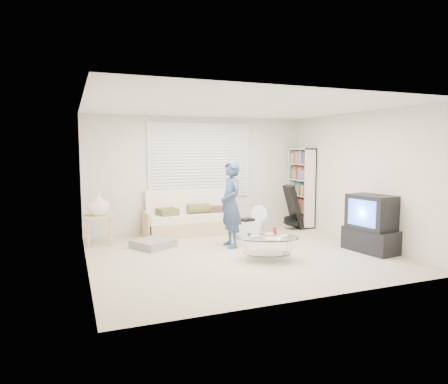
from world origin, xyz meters
name	(u,v)px	position (x,y,z in m)	size (l,w,h in m)	color
ground	(240,253)	(0.00, 0.00, 0.00)	(5.00, 5.00, 0.00)	tan
room_shell	(230,159)	(0.00, 0.48, 1.63)	(5.02, 4.52, 2.51)	beige
window_blinds	(200,161)	(0.00, 2.20, 1.55)	(2.32, 0.08, 1.62)	silver
futon_sofa	(190,219)	(-0.34, 1.87, 0.31)	(1.94, 0.78, 0.95)	tan
grey_floor_pillow	(153,243)	(-1.32, 0.98, 0.07)	(0.63, 0.63, 0.14)	gray
side_table	(98,206)	(-2.22, 1.53, 0.73)	(0.50, 0.40, 0.99)	tan
bookshelf	(301,188)	(2.32, 1.78, 0.91)	(0.29, 0.77, 1.82)	white
guitar_case	(293,210)	(1.95, 1.50, 0.44)	(0.41, 0.37, 0.98)	black
floor_fan	(258,217)	(1.06, 1.46, 0.35)	(0.38, 0.24, 0.60)	white
storage_bin	(247,228)	(0.73, 1.32, 0.16)	(0.54, 0.41, 0.35)	white
tv_unit	(371,224)	(2.20, -0.71, 0.49)	(0.63, 0.99, 1.01)	black
coffee_table	(267,241)	(0.26, -0.52, 0.31)	(1.20, 0.99, 0.50)	silver
standing_person	(231,204)	(0.03, 0.51, 0.79)	(0.58, 0.38, 1.59)	navy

